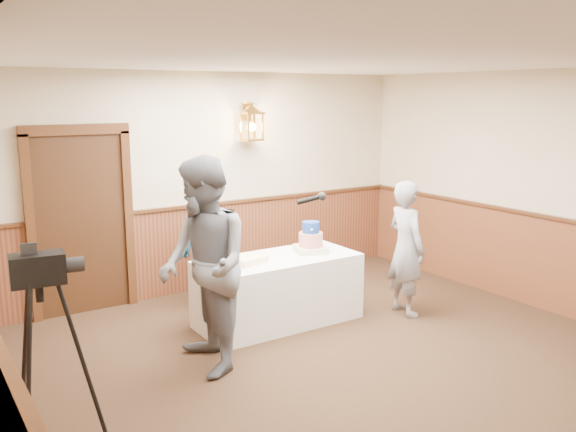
# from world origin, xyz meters

# --- Properties ---
(ground) EXTENTS (7.00, 7.00, 0.00)m
(ground) POSITION_xyz_m (0.00, 0.00, 0.00)
(ground) COLOR black
(ground) RESTS_ON ground
(room_shell) EXTENTS (6.02, 7.02, 2.81)m
(room_shell) POSITION_xyz_m (-0.05, 0.45, 1.52)
(room_shell) COLOR #BFB08F
(room_shell) RESTS_ON ground
(display_table) EXTENTS (1.80, 0.80, 0.75)m
(display_table) POSITION_xyz_m (0.10, 1.90, 0.38)
(display_table) COLOR white
(display_table) RESTS_ON ground
(tiered_cake) EXTENTS (0.44, 0.44, 0.35)m
(tiered_cake) POSITION_xyz_m (0.54, 1.90, 0.89)
(tiered_cake) COLOR beige
(tiered_cake) RESTS_ON display_table
(sheet_cake_yellow) EXTENTS (0.40, 0.34, 0.07)m
(sheet_cake_yellow) POSITION_xyz_m (-0.28, 1.89, 0.79)
(sheet_cake_yellow) COLOR #FFE398
(sheet_cake_yellow) RESTS_ON display_table
(sheet_cake_green) EXTENTS (0.38, 0.34, 0.07)m
(sheet_cake_green) POSITION_xyz_m (-0.60, 2.05, 0.79)
(sheet_cake_green) COLOR #B1E9A4
(sheet_cake_green) RESTS_ON display_table
(interviewer) EXTENTS (1.57, 1.06, 1.99)m
(interviewer) POSITION_xyz_m (-1.10, 1.26, 1.00)
(interviewer) COLOR slate
(interviewer) RESTS_ON ground
(baker) EXTENTS (0.44, 0.61, 1.57)m
(baker) POSITION_xyz_m (1.49, 1.34, 0.78)
(baker) COLOR gray
(baker) RESTS_ON ground
(assistant_p) EXTENTS (0.93, 0.61, 1.47)m
(assistant_p) POSITION_xyz_m (-0.25, 2.83, 0.74)
(assistant_p) COLOR navy
(assistant_p) RESTS_ON ground
(tv_camera_rig) EXTENTS (0.57, 0.53, 1.45)m
(tv_camera_rig) POSITION_xyz_m (-2.60, 0.68, 0.65)
(tv_camera_rig) COLOR black
(tv_camera_rig) RESTS_ON ground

